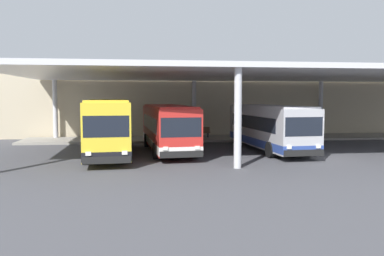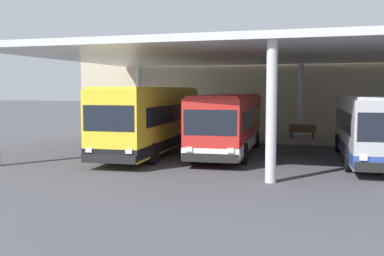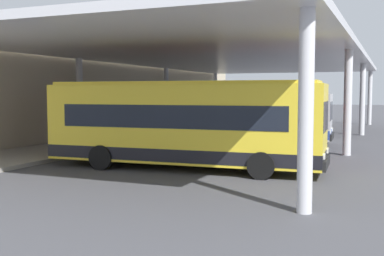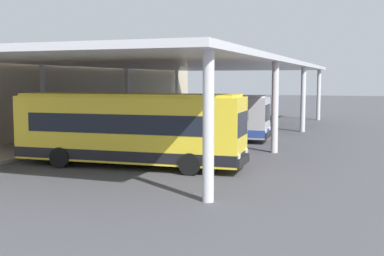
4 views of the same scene
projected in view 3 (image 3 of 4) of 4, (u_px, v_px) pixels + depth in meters
name	position (u px, v px, depth m)	size (l,w,h in m)	color
ground_plane	(314.00, 142.00, 30.30)	(200.00, 200.00, 0.00)	#47474C
platform_kerb	(151.00, 134.00, 34.85)	(42.00, 4.50, 0.18)	gray
station_building_facade	(113.00, 92.00, 35.88)	(48.00, 1.60, 6.41)	#C1B293
canopy_shelter	(233.00, 60.00, 32.04)	(40.00, 17.00, 5.55)	silver
bus_nearest_bay	(183.00, 124.00, 19.26)	(3.19, 11.46, 3.57)	yellow
bus_second_bay	(195.00, 123.00, 23.34)	(3.21, 10.67, 3.17)	red
bus_middle_bay	(245.00, 116.00, 29.63)	(3.13, 10.65, 3.17)	#B7B7BC
bench_waiting	(105.00, 132.00, 29.42)	(1.80, 0.45, 0.92)	brown
trash_bin	(76.00, 137.00, 26.07)	(0.52, 0.52, 0.98)	#236638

